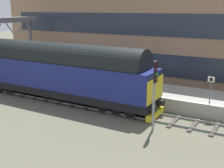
{
  "coord_description": "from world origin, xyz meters",
  "views": [
    {
      "loc": [
        -17.97,
        -8.88,
        7.31
      ],
      "look_at": [
        0.2,
        1.63,
        1.91
      ],
      "focal_mm": 47.51,
      "sensor_mm": 36.0,
      "label": 1
    }
  ],
  "objects_px": {
    "diesel_locomotive": "(56,70)",
    "signal_post_mid": "(155,86)",
    "platform_number_sign": "(211,86)",
    "waiting_passenger": "(153,79)"
  },
  "relations": [
    {
      "from": "signal_post_mid",
      "to": "platform_number_sign",
      "type": "relative_size",
      "value": 2.32
    },
    {
      "from": "signal_post_mid",
      "to": "platform_number_sign",
      "type": "bearing_deg",
      "value": -31.2
    },
    {
      "from": "signal_post_mid",
      "to": "waiting_passenger",
      "type": "height_order",
      "value": "signal_post_mid"
    },
    {
      "from": "diesel_locomotive",
      "to": "waiting_passenger",
      "type": "bearing_deg",
      "value": -69.24
    },
    {
      "from": "diesel_locomotive",
      "to": "platform_number_sign",
      "type": "height_order",
      "value": "diesel_locomotive"
    },
    {
      "from": "diesel_locomotive",
      "to": "waiting_passenger",
      "type": "relative_size",
      "value": 10.69
    },
    {
      "from": "diesel_locomotive",
      "to": "signal_post_mid",
      "type": "relative_size",
      "value": 4.06
    },
    {
      "from": "waiting_passenger",
      "to": "signal_post_mid",
      "type": "bearing_deg",
      "value": 102.44
    },
    {
      "from": "waiting_passenger",
      "to": "diesel_locomotive",
      "type": "bearing_deg",
      "value": 9.63
    },
    {
      "from": "platform_number_sign",
      "to": "waiting_passenger",
      "type": "distance_m",
      "value": 4.58
    }
  ]
}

